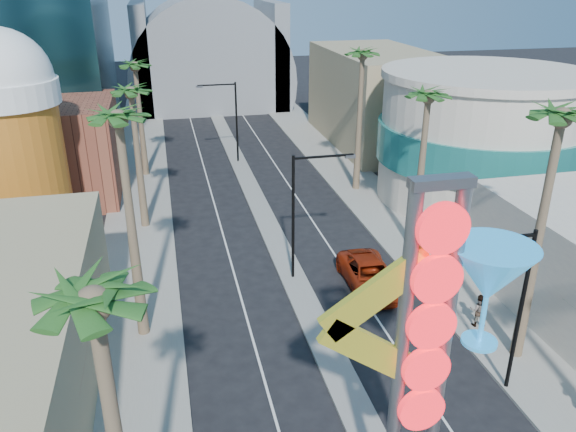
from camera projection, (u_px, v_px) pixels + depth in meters
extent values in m
cube|color=gray|center=(140.00, 202.00, 46.45)|extent=(5.00, 100.00, 0.15)
cube|color=gray|center=(357.00, 184.00, 50.32)|extent=(5.00, 100.00, 0.15)
cube|color=gray|center=(247.00, 181.00, 51.07)|extent=(1.60, 84.00, 0.15)
cube|color=brown|center=(54.00, 151.00, 46.25)|extent=(10.00, 10.00, 8.00)
cube|color=tan|center=(376.00, 98.00, 61.32)|extent=(10.00, 20.00, 10.00)
cylinder|color=#C5691A|center=(19.00, 171.00, 38.49)|extent=(6.40, 6.40, 10.00)
cylinder|color=white|center=(3.00, 92.00, 36.34)|extent=(7.00, 7.00, 1.60)
sphere|color=white|center=(1.00, 80.00, 36.02)|extent=(6.60, 6.60, 6.60)
cylinder|color=beige|center=(480.00, 140.00, 45.62)|extent=(16.00, 16.00, 10.00)
cylinder|color=teal|center=(480.00, 140.00, 45.62)|extent=(16.60, 16.60, 3.00)
cylinder|color=beige|center=(489.00, 74.00, 43.51)|extent=(16.60, 16.60, 0.60)
cylinder|color=slate|center=(209.00, 76.00, 79.93)|extent=(22.00, 16.00, 22.00)
cube|color=slate|center=(142.00, 57.00, 76.90)|extent=(2.00, 16.00, 14.00)
cube|color=slate|center=(271.00, 53.00, 80.57)|extent=(2.00, 16.00, 14.00)
cylinder|color=slate|center=(400.00, 366.00, 17.06)|extent=(0.44, 0.44, 12.00)
cylinder|color=slate|center=(442.00, 360.00, 17.34)|extent=(0.44, 0.44, 12.00)
cube|color=slate|center=(442.00, 182.00, 14.85)|extent=(1.80, 0.50, 0.30)
cylinder|color=red|center=(443.00, 229.00, 15.02)|extent=(1.50, 0.25, 1.50)
cylinder|color=red|center=(437.00, 279.00, 15.64)|extent=(1.50, 0.25, 1.50)
cylinder|color=red|center=(431.00, 326.00, 16.25)|extent=(1.50, 0.25, 1.50)
cylinder|color=red|center=(426.00, 369.00, 16.87)|extent=(1.50, 0.25, 1.50)
cylinder|color=red|center=(421.00, 409.00, 17.48)|extent=(1.50, 0.25, 1.50)
cube|color=yellow|center=(377.00, 293.00, 15.80)|extent=(3.47, 0.25, 2.80)
cube|color=yellow|center=(373.00, 351.00, 16.60)|extent=(3.47, 0.25, 2.80)
cone|color=#2694DA|center=(490.00, 273.00, 16.43)|extent=(2.60, 2.60, 1.80)
cylinder|color=#2694DA|center=(483.00, 319.00, 17.07)|extent=(0.16, 0.16, 1.60)
cylinder|color=#2694DA|center=(479.00, 341.00, 17.39)|extent=(1.10, 1.10, 0.12)
cylinder|color=black|center=(293.00, 220.00, 33.40)|extent=(0.18, 0.18, 8.00)
cube|color=black|center=(324.00, 157.00, 32.26)|extent=(3.60, 0.12, 0.12)
cube|color=slate|center=(350.00, 156.00, 32.63)|extent=(0.60, 0.25, 0.18)
cylinder|color=black|center=(237.00, 123.00, 54.88)|extent=(0.18, 0.18, 8.00)
cube|color=black|center=(216.00, 85.00, 53.00)|extent=(3.60, 0.12, 0.12)
cube|color=slate|center=(199.00, 87.00, 52.71)|extent=(0.60, 0.25, 0.18)
cylinder|color=black|center=(520.00, 314.00, 24.14)|extent=(0.18, 0.18, 8.00)
cube|color=black|center=(499.00, 238.00, 22.29)|extent=(3.24, 0.12, 0.12)
cube|color=slate|center=(466.00, 244.00, 22.04)|extent=(0.60, 0.25, 0.18)
sphere|color=#1D4818|center=(94.00, 304.00, 12.88)|extent=(2.40, 2.40, 2.40)
cylinder|color=brown|center=(132.00, 236.00, 27.29)|extent=(0.40, 0.40, 11.50)
sphere|color=#1D4818|center=(118.00, 119.00, 25.01)|extent=(2.40, 2.40, 2.40)
cylinder|color=brown|center=(139.00, 163.00, 40.12)|extent=(0.40, 0.40, 10.00)
sphere|color=#1D4818|center=(131.00, 93.00, 38.13)|extent=(2.40, 2.40, 2.40)
cylinder|color=brown|center=(141.00, 123.00, 50.85)|extent=(0.40, 0.40, 10.00)
sphere|color=#1D4818|center=(135.00, 67.00, 48.87)|extent=(2.40, 2.40, 2.40)
cylinder|color=brown|center=(536.00, 248.00, 25.50)|extent=(0.40, 0.40, 12.00)
sphere|color=#1D4818|center=(562.00, 118.00, 23.11)|extent=(2.40, 2.40, 2.40)
cylinder|color=brown|center=(420.00, 178.00, 36.53)|extent=(0.40, 0.40, 10.50)
sphere|color=#1D4818|center=(428.00, 97.00, 34.44)|extent=(2.40, 2.40, 2.40)
cylinder|color=brown|center=(359.00, 125.00, 47.07)|extent=(0.40, 0.40, 11.50)
sphere|color=#1D4818|center=(363.00, 55.00, 44.78)|extent=(2.40, 2.40, 2.40)
imported|color=#AA290D|center=(370.00, 275.00, 33.68)|extent=(2.97, 6.11, 1.68)
imported|color=gray|center=(478.00, 310.00, 29.71)|extent=(1.13, 1.04, 1.86)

